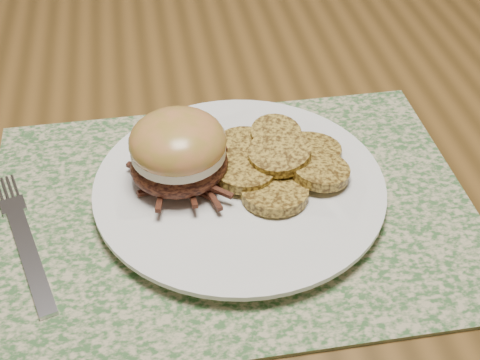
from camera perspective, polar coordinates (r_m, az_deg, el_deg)
name	(u,v)px	position (r m, az deg, el deg)	size (l,w,h in m)	color
placemat	(233,210)	(0.63, -0.61, -2.58)	(0.45, 0.33, 0.00)	#396232
dinner_plate	(239,189)	(0.64, -0.05, -0.74)	(0.26, 0.26, 0.02)	white
pork_sandwich	(178,151)	(0.62, -5.28, 2.46)	(0.12, 0.12, 0.07)	black
roasted_potatoes	(278,161)	(0.64, 3.28, 1.63)	(0.15, 0.16, 0.03)	#AD8B32
fork	(24,239)	(0.63, -17.96, -4.78)	(0.07, 0.18, 0.00)	#B9B8BF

